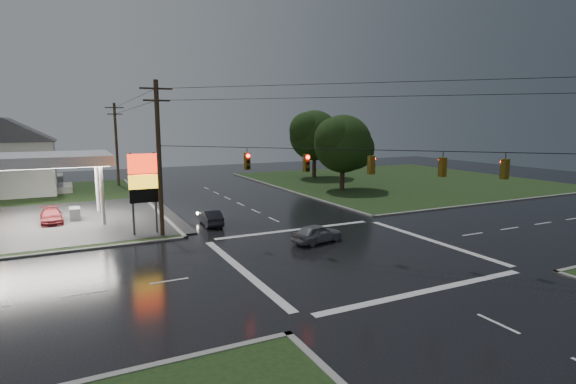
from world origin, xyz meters
name	(u,v)px	position (x,y,z in m)	size (l,w,h in m)	color
ground	(347,254)	(0.00, 0.00, 0.00)	(120.00, 120.00, 0.00)	black
grass_ne	(399,181)	(26.00, 26.00, 0.04)	(36.00, 36.00, 0.08)	black
pylon_sign	(143,180)	(-10.50, 10.50, 4.01)	(2.00, 0.35, 6.00)	#59595E
utility_pole_nw	(159,157)	(-9.50, 9.50, 5.72)	(2.20, 0.32, 11.00)	#382619
utility_pole_n	(116,143)	(-9.50, 38.00, 5.47)	(2.20, 0.32, 10.50)	#382619
traffic_signals	(350,150)	(0.02, -0.02, 6.48)	(26.87, 26.87, 1.47)	black
house_near	(10,156)	(-20.95, 36.00, 4.41)	(11.05, 8.48, 8.60)	silver
house_far	(10,150)	(-21.95, 48.00, 4.41)	(11.05, 8.48, 8.60)	silver
tree_ne_near	(344,144)	(14.14, 21.99, 5.56)	(7.99, 6.80, 8.98)	black
tree_ne_far	(315,136)	(17.15, 33.99, 6.18)	(8.46, 7.20, 9.80)	black
car_north	(211,217)	(-5.35, 11.42, 0.61)	(1.30, 3.73, 1.23)	black
car_crossing	(317,233)	(-0.35, 3.14, 0.64)	(1.51, 3.74, 1.27)	slate
car_pump	(51,216)	(-16.73, 17.75, 0.59)	(1.65, 4.06, 1.18)	maroon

